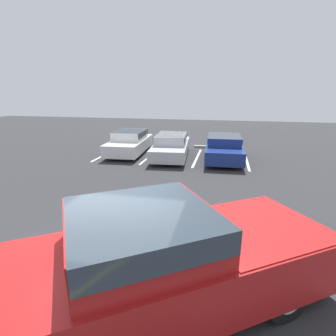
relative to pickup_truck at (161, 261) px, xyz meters
name	(u,v)px	position (x,y,z in m)	size (l,w,h in m)	color
ground_plane	(114,271)	(-1.16, 0.70, -0.90)	(60.00, 60.00, 0.00)	#2D2D30
stall_stripe_a	(108,153)	(-5.78, 10.48, -0.89)	(0.12, 4.19, 0.01)	white
stall_stripe_b	(151,155)	(-3.18, 10.48, -0.89)	(0.12, 4.19, 0.01)	white
stall_stripe_c	(197,157)	(-0.57, 10.48, -0.89)	(0.12, 4.19, 0.01)	white
stall_stripe_d	(247,160)	(2.04, 10.48, -0.89)	(0.12, 4.19, 0.01)	white
pickup_truck	(161,261)	(0.00, 0.00, 0.00)	(5.96, 4.96, 1.80)	#A51919
parked_sedan_a	(130,141)	(-4.51, 10.71, -0.20)	(2.06, 4.41, 1.31)	silver
parked_sedan_b	(171,145)	(-1.99, 10.36, -0.23)	(2.17, 4.73, 1.25)	#B7BABF
parked_sedan_c	(224,147)	(0.82, 10.39, -0.22)	(2.00, 4.47, 1.26)	navy
wheel_stop_curb	(207,147)	(-0.23, 13.18, -0.83)	(1.67, 0.20, 0.14)	#B7B2A8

